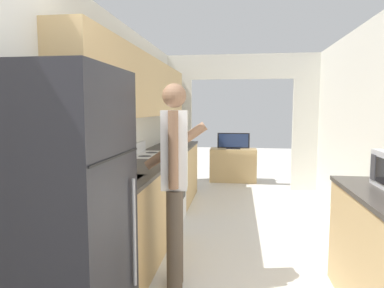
{
  "coord_description": "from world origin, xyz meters",
  "views": [
    {
      "loc": [
        -0.04,
        -1.15,
        1.52
      ],
      "look_at": [
        -0.69,
        3.63,
        1.01
      ],
      "focal_mm": 32.0,
      "sensor_mm": 36.0,
      "label": 1
    }
  ],
  "objects_px": {
    "range_oven": "(158,189)",
    "television": "(233,141)",
    "tv_cabinet": "(233,165)",
    "person": "(175,180)",
    "refrigerator": "(61,221)",
    "knife": "(165,149)"
  },
  "relations": [
    {
      "from": "person",
      "to": "tv_cabinet",
      "type": "relative_size",
      "value": 1.81
    },
    {
      "from": "range_oven",
      "to": "person",
      "type": "height_order",
      "value": "person"
    },
    {
      "from": "refrigerator",
      "to": "television",
      "type": "xyz_separation_m",
      "value": [
        0.9,
        5.25,
        -0.03
      ]
    },
    {
      "from": "range_oven",
      "to": "knife",
      "type": "relative_size",
      "value": 3.14
    },
    {
      "from": "television",
      "to": "tv_cabinet",
      "type": "bearing_deg",
      "value": 90.0
    },
    {
      "from": "television",
      "to": "knife",
      "type": "distance_m",
      "value": 2.45
    },
    {
      "from": "refrigerator",
      "to": "range_oven",
      "type": "xyz_separation_m",
      "value": [
        -0.03,
        2.48,
        -0.4
      ]
    },
    {
      "from": "tv_cabinet",
      "to": "refrigerator",
      "type": "bearing_deg",
      "value": -99.64
    },
    {
      "from": "range_oven",
      "to": "knife",
      "type": "height_order",
      "value": "range_oven"
    },
    {
      "from": "refrigerator",
      "to": "person",
      "type": "height_order",
      "value": "refrigerator"
    },
    {
      "from": "person",
      "to": "tv_cabinet",
      "type": "distance_m",
      "value": 4.4
    },
    {
      "from": "refrigerator",
      "to": "television",
      "type": "height_order",
      "value": "refrigerator"
    },
    {
      "from": "range_oven",
      "to": "tv_cabinet",
      "type": "bearing_deg",
      "value": 71.71
    },
    {
      "from": "knife",
      "to": "person",
      "type": "bearing_deg",
      "value": -49.6
    },
    {
      "from": "refrigerator",
      "to": "knife",
      "type": "relative_size",
      "value": 5.14
    },
    {
      "from": "knife",
      "to": "tv_cabinet",
      "type": "bearing_deg",
      "value": 93.54
    },
    {
      "from": "knife",
      "to": "range_oven",
      "type": "bearing_deg",
      "value": -62.32
    },
    {
      "from": "tv_cabinet",
      "to": "television",
      "type": "relative_size",
      "value": 1.46
    },
    {
      "from": "tv_cabinet",
      "to": "knife",
      "type": "relative_size",
      "value": 2.81
    },
    {
      "from": "television",
      "to": "knife",
      "type": "height_order",
      "value": "television"
    },
    {
      "from": "refrigerator",
      "to": "tv_cabinet",
      "type": "height_order",
      "value": "refrigerator"
    },
    {
      "from": "range_oven",
      "to": "television",
      "type": "relative_size",
      "value": 1.63
    }
  ]
}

